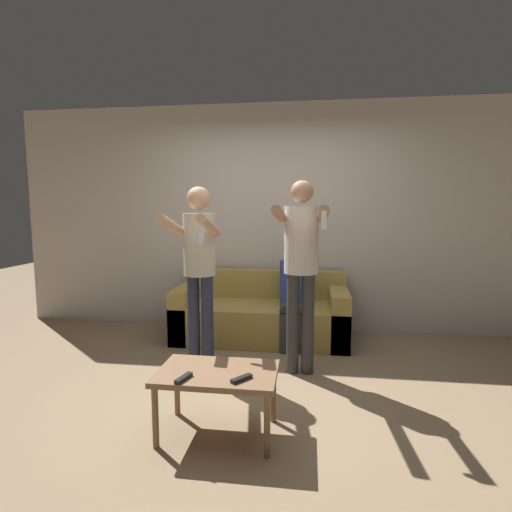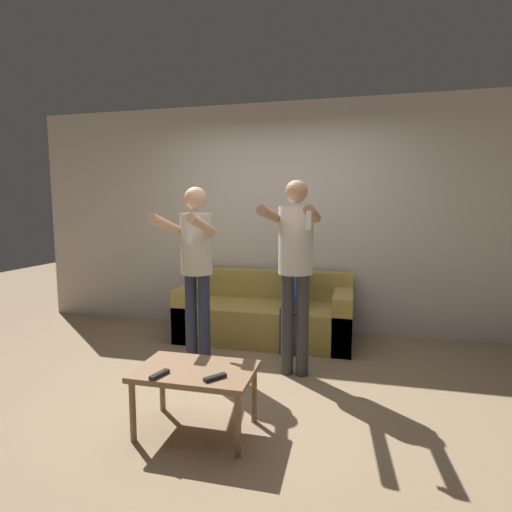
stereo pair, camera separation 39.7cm
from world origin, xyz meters
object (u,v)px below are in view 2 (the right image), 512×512
(person_seated, at_px, (295,290))
(remote_far, at_px, (215,377))
(remote_near, at_px, (159,374))
(person_standing_right, at_px, (295,256))
(person_standing_left, at_px, (196,257))
(coffee_table, at_px, (196,376))
(couch, at_px, (266,316))

(person_seated, bearing_deg, remote_far, -96.51)
(remote_near, bearing_deg, person_standing_right, 60.51)
(person_standing_right, height_order, remote_far, person_standing_right)
(person_seated, relative_size, remote_near, 7.39)
(person_standing_left, height_order, remote_far, person_standing_left)
(person_standing_left, height_order, person_seated, person_standing_left)
(coffee_table, bearing_deg, person_standing_right, 63.91)
(coffee_table, bearing_deg, remote_far, -35.03)
(couch, bearing_deg, coffee_table, -91.45)
(coffee_table, distance_m, remote_far, 0.23)
(couch, xyz_separation_m, person_standing_left, (-0.46, -0.93, 0.77))
(person_standing_left, xyz_separation_m, person_standing_right, (0.91, -0.00, 0.04))
(person_standing_right, bearing_deg, remote_near, -119.49)
(coffee_table, height_order, remote_near, remote_near)
(person_standing_left, height_order, coffee_table, person_standing_left)
(coffee_table, relative_size, remote_far, 5.57)
(person_standing_right, distance_m, remote_near, 1.51)
(person_standing_left, bearing_deg, person_seated, 42.99)
(person_standing_left, relative_size, remote_near, 10.81)
(person_standing_right, relative_size, remote_near, 11.11)
(remote_near, relative_size, remote_far, 1.11)
(couch, distance_m, person_standing_left, 1.29)
(person_seated, distance_m, remote_far, 1.94)
(person_standing_left, bearing_deg, remote_far, -63.27)
(remote_near, bearing_deg, coffee_table, 43.90)
(person_seated, bearing_deg, coffee_table, -102.56)
(couch, distance_m, coffee_table, 1.97)
(couch, relative_size, person_standing_left, 1.14)
(person_standing_left, bearing_deg, person_standing_right, -0.28)
(couch, height_order, person_standing_left, person_standing_left)
(person_seated, relative_size, coffee_table, 1.48)
(person_standing_right, distance_m, remote_far, 1.36)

